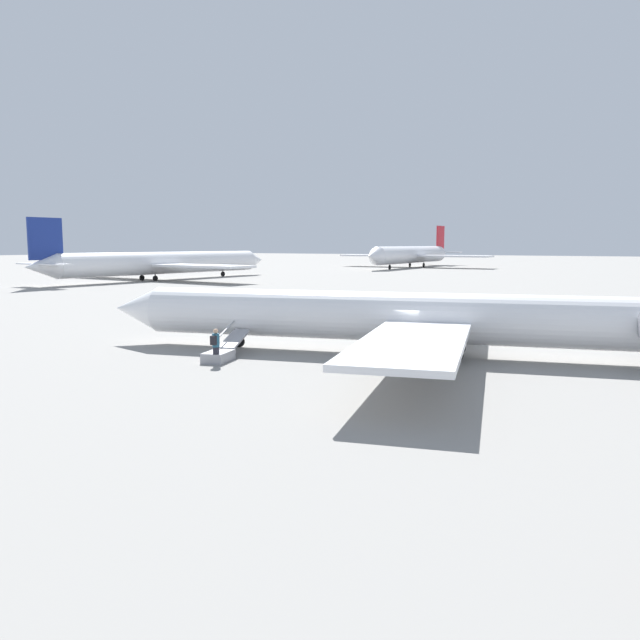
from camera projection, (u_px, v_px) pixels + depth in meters
The scene contains 6 objects.
ground_plane at pixel (403, 355), 32.62m from camera, with size 600.00×600.00×0.00m, color gray.
airplane_main at pixel (423, 317), 32.11m from camera, with size 34.18×26.68×6.80m.
airplane_far_left at pixel (163, 263), 100.91m from camera, with size 37.10×48.21×9.35m.
airplane_taxiing_distant at pixel (413, 255), 155.34m from camera, with size 38.57×50.83×10.83m.
boarding_stairs at pixel (222, 353), 31.23m from camera, with size 2.02×4.14×1.70m.
passenger at pixel (216, 344), 29.97m from camera, with size 0.41×0.56×1.74m.
Camera 1 is at (-12.66, 29.88, 5.77)m, focal length 35.00 mm.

